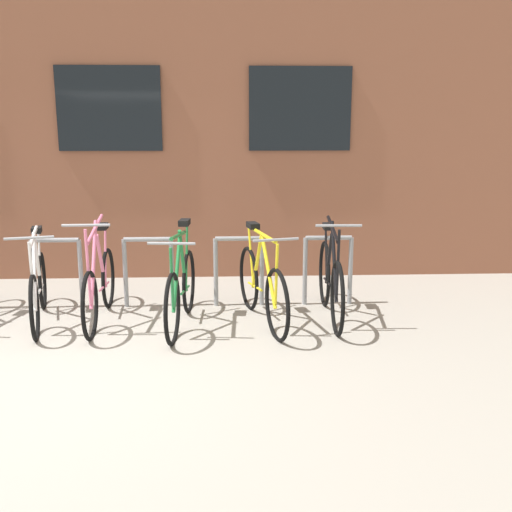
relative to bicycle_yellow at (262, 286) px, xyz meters
name	(u,v)px	position (x,y,z in m)	size (l,w,h in m)	color
ground_plane	(46,378)	(-1.81, -1.32, -0.38)	(42.00, 42.00, 0.00)	#9E998E
storefront_building	(148,101)	(-1.81, 5.63, 2.04)	(28.00, 7.54, 4.85)	brown
bike_rack	(57,266)	(-2.22, 0.58, 0.10)	(6.56, 0.05, 0.79)	gray
bicycle_yellow	(262,286)	(0.00, 0.00, 0.00)	(0.54, 1.70, 1.00)	black
bicycle_black	(331,281)	(0.73, 0.11, 0.01)	(0.44, 1.72, 1.09)	black
bicycle_green	(181,289)	(-0.81, -0.07, 0.00)	(0.44, 1.67, 1.05)	black
bicycle_pink	(99,285)	(-1.67, 0.12, 0.00)	(0.44, 1.71, 1.11)	black
bicycle_white	(38,287)	(-2.29, 0.11, -0.02)	(0.53, 1.65, 1.00)	black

